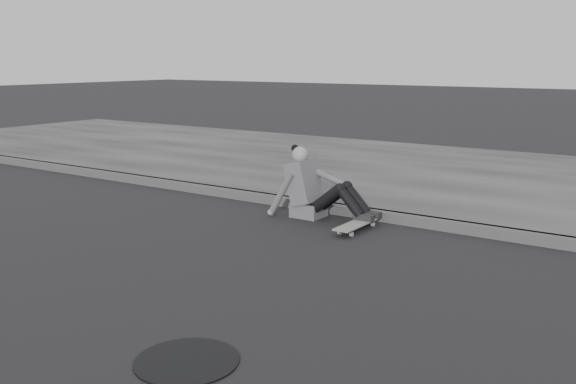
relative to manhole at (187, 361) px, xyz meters
name	(u,v)px	position (x,y,z in m)	size (l,w,h in m)	color
ground	(216,272)	(-0.99, 1.46, -0.01)	(80.00, 80.00, 0.00)	black
curb	(352,211)	(-0.99, 4.04, 0.05)	(24.00, 0.16, 0.12)	#434343
sidewalk	(441,175)	(-0.99, 7.06, 0.05)	(24.00, 6.00, 0.12)	#3C3C3C
manhole	(187,361)	(0.00, 0.00, 0.00)	(0.67, 0.67, 0.01)	black
skateboard	(357,224)	(-0.62, 3.46, 0.07)	(0.20, 0.78, 0.09)	gray
seated_woman	(313,189)	(-1.35, 3.71, 0.35)	(1.38, 0.46, 0.88)	#565658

